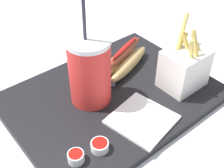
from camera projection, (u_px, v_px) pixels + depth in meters
ground_plane at (112, 103)px, 0.73m from camera, size 2.40×2.40×0.02m
food_tray at (112, 97)px, 0.72m from camera, size 0.47×0.36×0.02m
soda_cup at (90, 70)px, 0.65m from camera, size 0.09×0.09×0.26m
fries_basket at (184, 68)px, 0.71m from camera, size 0.10×0.08×0.18m
hot_dog_1 at (124, 60)px, 0.78m from camera, size 0.18×0.12×0.07m
ketchup_cup_1 at (76, 157)px, 0.56m from camera, size 0.03×0.03×0.02m
ketchup_cup_2 at (100, 145)px, 0.58m from camera, size 0.04×0.04×0.02m
napkin_stack at (142, 119)px, 0.64m from camera, size 0.14×0.14×0.01m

